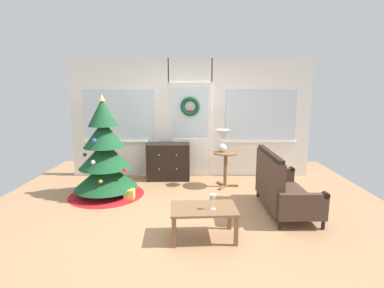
{
  "coord_description": "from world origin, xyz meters",
  "views": [
    {
      "loc": [
        0.08,
        -4.26,
        1.89
      ],
      "look_at": [
        0.05,
        0.55,
        1.0
      ],
      "focal_mm": 27.29,
      "sensor_mm": 36.0,
      "label": 1
    }
  ],
  "objects_px": {
    "side_table": "(225,162)",
    "gift_box": "(129,194)",
    "coffee_table": "(204,212)",
    "wine_glass": "(213,198)",
    "christmas_tree": "(105,160)",
    "table_lamp": "(223,137)",
    "settee_sofa": "(281,188)",
    "dresser_cabinet": "(168,161)"
  },
  "relations": [
    {
      "from": "christmas_tree",
      "to": "table_lamp",
      "type": "xyz_separation_m",
      "value": [
        2.16,
        0.52,
        0.34
      ]
    },
    {
      "from": "christmas_tree",
      "to": "coffee_table",
      "type": "relative_size",
      "value": 2.09
    },
    {
      "from": "settee_sofa",
      "to": "dresser_cabinet",
      "type": "bearing_deg",
      "value": 138.91
    },
    {
      "from": "side_table",
      "to": "table_lamp",
      "type": "xyz_separation_m",
      "value": [
        -0.06,
        0.04,
        0.49
      ]
    },
    {
      "from": "settee_sofa",
      "to": "side_table",
      "type": "relative_size",
      "value": 2.01
    },
    {
      "from": "settee_sofa",
      "to": "table_lamp",
      "type": "distance_m",
      "value": 1.58
    },
    {
      "from": "dresser_cabinet",
      "to": "side_table",
      "type": "relative_size",
      "value": 1.31
    },
    {
      "from": "christmas_tree",
      "to": "side_table",
      "type": "xyz_separation_m",
      "value": [
        2.22,
        0.48,
        -0.15
      ]
    },
    {
      "from": "dresser_cabinet",
      "to": "table_lamp",
      "type": "xyz_separation_m",
      "value": [
        1.1,
        -0.45,
        0.59
      ]
    },
    {
      "from": "side_table",
      "to": "wine_glass",
      "type": "height_order",
      "value": "side_table"
    },
    {
      "from": "wine_glass",
      "to": "gift_box",
      "type": "distance_m",
      "value": 2.03
    },
    {
      "from": "side_table",
      "to": "table_lamp",
      "type": "height_order",
      "value": "table_lamp"
    },
    {
      "from": "wine_glass",
      "to": "coffee_table",
      "type": "bearing_deg",
      "value": 156.08
    },
    {
      "from": "christmas_tree",
      "to": "wine_glass",
      "type": "height_order",
      "value": "christmas_tree"
    },
    {
      "from": "christmas_tree",
      "to": "dresser_cabinet",
      "type": "xyz_separation_m",
      "value": [
        1.05,
        0.97,
        -0.26
      ]
    },
    {
      "from": "side_table",
      "to": "gift_box",
      "type": "relative_size",
      "value": 3.94
    },
    {
      "from": "settee_sofa",
      "to": "gift_box",
      "type": "relative_size",
      "value": 7.93
    },
    {
      "from": "table_lamp",
      "to": "gift_box",
      "type": "relative_size",
      "value": 2.48
    },
    {
      "from": "side_table",
      "to": "gift_box",
      "type": "xyz_separation_m",
      "value": [
        -1.76,
        -0.69,
        -0.41
      ]
    },
    {
      "from": "settee_sofa",
      "to": "table_lamp",
      "type": "xyz_separation_m",
      "value": [
        -0.8,
        1.22,
        0.61
      ]
    },
    {
      "from": "settee_sofa",
      "to": "coffee_table",
      "type": "distance_m",
      "value": 1.51
    },
    {
      "from": "gift_box",
      "to": "christmas_tree",
      "type": "bearing_deg",
      "value": 155.22
    },
    {
      "from": "table_lamp",
      "to": "settee_sofa",
      "type": "bearing_deg",
      "value": -56.53
    },
    {
      "from": "dresser_cabinet",
      "to": "side_table",
      "type": "distance_m",
      "value": 1.27
    },
    {
      "from": "coffee_table",
      "to": "wine_glass",
      "type": "relative_size",
      "value": 4.47
    },
    {
      "from": "dresser_cabinet",
      "to": "gift_box",
      "type": "height_order",
      "value": "dresser_cabinet"
    },
    {
      "from": "christmas_tree",
      "to": "wine_glass",
      "type": "xyz_separation_m",
      "value": [
        1.84,
        -1.62,
        -0.09
      ]
    },
    {
      "from": "gift_box",
      "to": "settee_sofa",
      "type": "bearing_deg",
      "value": -11.01
    },
    {
      "from": "settee_sofa",
      "to": "table_lamp",
      "type": "bearing_deg",
      "value": 123.47
    },
    {
      "from": "gift_box",
      "to": "wine_glass",
      "type": "bearing_deg",
      "value": -45.5
    },
    {
      "from": "settee_sofa",
      "to": "christmas_tree",
      "type": "bearing_deg",
      "value": 166.71
    },
    {
      "from": "side_table",
      "to": "dresser_cabinet",
      "type": "bearing_deg",
      "value": 157.23
    },
    {
      "from": "coffee_table",
      "to": "wine_glass",
      "type": "bearing_deg",
      "value": -23.92
    },
    {
      "from": "christmas_tree",
      "to": "gift_box",
      "type": "bearing_deg",
      "value": -24.78
    },
    {
      "from": "side_table",
      "to": "coffee_table",
      "type": "relative_size",
      "value": 0.8
    },
    {
      "from": "wine_glass",
      "to": "dresser_cabinet",
      "type": "bearing_deg",
      "value": 107.01
    },
    {
      "from": "coffee_table",
      "to": "christmas_tree",
      "type": "bearing_deg",
      "value": 137.73
    },
    {
      "from": "dresser_cabinet",
      "to": "table_lamp",
      "type": "distance_m",
      "value": 1.33
    },
    {
      "from": "dresser_cabinet",
      "to": "coffee_table",
      "type": "xyz_separation_m",
      "value": [
        0.67,
        -2.53,
        -0.04
      ]
    },
    {
      "from": "christmas_tree",
      "to": "side_table",
      "type": "bearing_deg",
      "value": 12.12
    },
    {
      "from": "wine_glass",
      "to": "gift_box",
      "type": "bearing_deg",
      "value": 134.5
    },
    {
      "from": "settee_sofa",
      "to": "wine_glass",
      "type": "relative_size",
      "value": 7.21
    }
  ]
}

